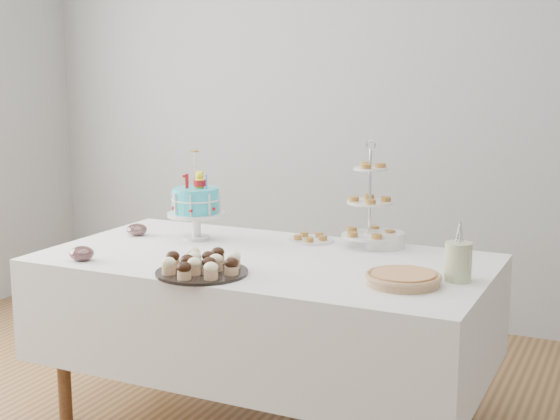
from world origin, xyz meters
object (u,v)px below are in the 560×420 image
at_px(jam_bowl_a, 82,254).
at_px(pie, 403,278).
at_px(pastry_plate, 311,238).
at_px(cupcake_tray, 202,264).
at_px(birthday_cake, 196,216).
at_px(table, 265,308).
at_px(tiered_stand, 370,203).
at_px(plate_stack, 384,240).
at_px(jam_bowl_b, 137,230).
at_px(utensil_pitcher, 458,260).

bearing_deg(jam_bowl_a, pie, 9.46).
bearing_deg(pastry_plate, cupcake_tray, -102.00).
bearing_deg(pie, jam_bowl_a, -170.54).
xyz_separation_m(birthday_cake, pastry_plate, (0.51, 0.20, -0.10)).
height_order(table, cupcake_tray, cupcake_tray).
relative_size(tiered_stand, plate_stack, 2.69).
relative_size(tiered_stand, pastry_plate, 2.30).
xyz_separation_m(pie, pastry_plate, (-0.61, 0.54, -0.01)).
distance_m(birthday_cake, pastry_plate, 0.55).
bearing_deg(pie, tiered_stand, 120.90).
distance_m(table, pie, 0.73).
bearing_deg(jam_bowl_b, table, -9.42).
bearing_deg(table, plate_stack, 44.32).
height_order(table, plate_stack, plate_stack).
xyz_separation_m(cupcake_tray, utensil_pitcher, (0.94, 0.33, 0.04)).
height_order(birthday_cake, tiered_stand, tiered_stand).
bearing_deg(plate_stack, table, -135.68).
relative_size(cupcake_tray, plate_stack, 2.03).
distance_m(tiered_stand, plate_stack, 0.18).
bearing_deg(birthday_cake, jam_bowl_b, 169.96).
height_order(tiered_stand, utensil_pitcher, tiered_stand).
bearing_deg(jam_bowl_a, tiered_stand, 36.94).
xyz_separation_m(pastry_plate, utensil_pitcher, (0.78, -0.40, 0.07)).
xyz_separation_m(plate_stack, jam_bowl_b, (-1.17, -0.27, -0.01)).
bearing_deg(tiered_stand, utensil_pitcher, -38.99).
bearing_deg(pie, birthday_cake, 163.06).
height_order(birthday_cake, pastry_plate, birthday_cake).
distance_m(cupcake_tray, pastry_plate, 0.75).
height_order(birthday_cake, utensil_pitcher, birthday_cake).
bearing_deg(table, cupcake_tray, -105.30).
bearing_deg(tiered_stand, cupcake_tray, -121.06).
xyz_separation_m(birthday_cake, plate_stack, (0.86, 0.23, -0.08)).
bearing_deg(plate_stack, pastry_plate, -175.39).
relative_size(pastry_plate, jam_bowl_b, 2.14).
xyz_separation_m(table, birthday_cake, (-0.45, 0.17, 0.34)).
distance_m(birthday_cake, utensil_pitcher, 1.30).
distance_m(plate_stack, utensil_pitcher, 0.61).
distance_m(pastry_plate, jam_bowl_b, 0.85).
xyz_separation_m(cupcake_tray, pastry_plate, (0.16, 0.73, -0.03)).
distance_m(tiered_stand, pastry_plate, 0.34).
bearing_deg(utensil_pitcher, birthday_cake, -165.68).
relative_size(table, pastry_plate, 9.04).
xyz_separation_m(pie, plate_stack, (-0.26, 0.57, 0.01)).
distance_m(pie, utensil_pitcher, 0.23).
distance_m(cupcake_tray, jam_bowl_b, 0.82).
bearing_deg(cupcake_tray, pastry_plate, 78.00).
bearing_deg(pastry_plate, table, -98.74).
height_order(birthday_cake, jam_bowl_b, birthday_cake).
height_order(birthday_cake, pie, birthday_cake).
bearing_deg(pie, pastry_plate, 138.66).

